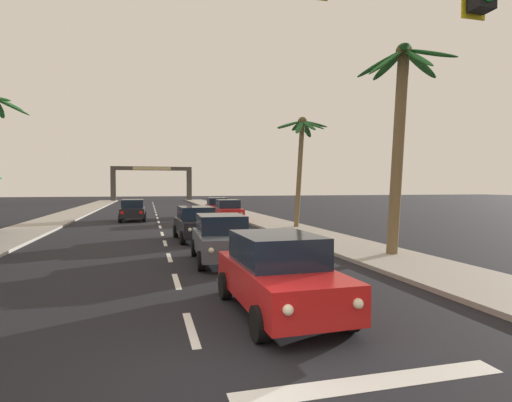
% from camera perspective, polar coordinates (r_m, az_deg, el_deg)
% --- Properties ---
extents(ground_plane, '(220.00, 220.00, 0.00)m').
position_cam_1_polar(ground_plane, '(6.20, -6.85, -23.76)').
color(ground_plane, black).
extents(sidewalk_right, '(3.20, 110.00, 0.14)m').
position_cam_1_polar(sidewalk_right, '(27.06, 3.70, -3.54)').
color(sidewalk_right, '#9E998E').
rests_on(sidewalk_right, ground).
extents(sidewalk_left, '(3.20, 110.00, 0.14)m').
position_cam_1_polar(sidewalk_left, '(26.62, -30.15, -3.90)').
color(sidewalk_left, '#9E998E').
rests_on(sidewalk_left, ground).
extents(lane_markings, '(4.28, 86.70, 0.01)m').
position_cam_1_polar(lane_markings, '(25.07, -12.02, -4.18)').
color(lane_markings, silver).
rests_on(lane_markings, ground).
extents(traffic_signal_mast, '(10.93, 0.41, 7.16)m').
position_cam_1_polar(traffic_signal_mast, '(6.94, 22.66, 22.97)').
color(traffic_signal_mast, '#2D2D33').
rests_on(traffic_signal_mast, ground).
extents(sedan_lead_at_stop_bar, '(2.04, 4.49, 1.68)m').
position_cam_1_polar(sedan_lead_at_stop_bar, '(8.85, 3.12, -9.99)').
color(sedan_lead_at_stop_bar, red).
rests_on(sedan_lead_at_stop_bar, ground).
extents(sedan_third_in_queue, '(2.06, 4.49, 1.68)m').
position_cam_1_polar(sedan_third_in_queue, '(14.77, -4.86, -5.14)').
color(sedan_third_in_queue, '#4C515B').
rests_on(sedan_third_in_queue, ground).
extents(sedan_fifth_in_queue, '(2.10, 4.51, 1.68)m').
position_cam_1_polar(sedan_fifth_in_queue, '(20.85, -8.38, -3.06)').
color(sedan_fifth_in_queue, black).
rests_on(sedan_fifth_in_queue, ground).
extents(sedan_oncoming_far, '(1.98, 4.46, 1.68)m').
position_cam_1_polar(sedan_oncoming_far, '(33.43, -16.78, -1.21)').
color(sedan_oncoming_far, black).
rests_on(sedan_oncoming_far, ground).
extents(sedan_parked_nearest_kerb, '(2.04, 4.49, 1.68)m').
position_cam_1_polar(sedan_parked_nearest_kerb, '(31.57, -3.91, -1.31)').
color(sedan_parked_nearest_kerb, red).
rests_on(sedan_parked_nearest_kerb, ground).
extents(sedan_parked_mid_kerb, '(2.07, 4.50, 1.68)m').
position_cam_1_polar(sedan_parked_mid_kerb, '(36.93, -5.43, -0.83)').
color(sedan_parked_mid_kerb, red).
rests_on(sedan_parked_mid_kerb, ground).
extents(palm_right_second, '(3.50, 3.61, 8.12)m').
position_cam_1_polar(palm_right_second, '(16.75, 19.46, 11.50)').
color(palm_right_second, brown).
rests_on(palm_right_second, ground).
extents(palm_right_third, '(3.37, 3.28, 7.11)m').
position_cam_1_polar(palm_right_third, '(26.34, 6.32, 7.78)').
color(palm_right_third, brown).
rests_on(palm_right_third, ground).
extents(town_gateway_arch, '(14.59, 0.90, 6.40)m').
position_cam_1_polar(town_gateway_arch, '(78.51, -14.29, 3.04)').
color(town_gateway_arch, '#423D38').
rests_on(town_gateway_arch, ground).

